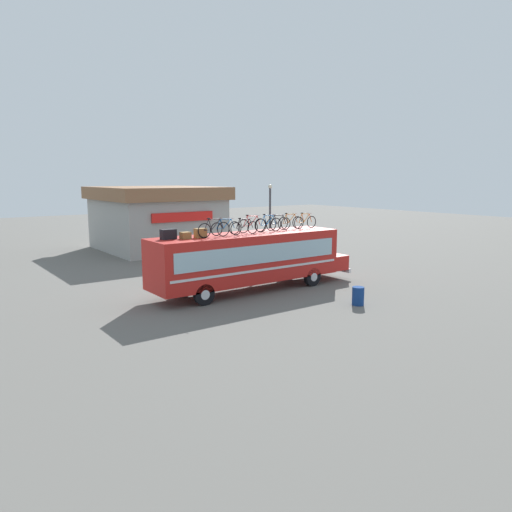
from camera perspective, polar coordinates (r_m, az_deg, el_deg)
ground_plane at (r=25.51m, az=-1.01°, el=-4.17°), size 120.00×120.00×0.00m
bus at (r=25.27m, az=-0.65°, el=-0.19°), size 11.92×2.58×3.06m
luggage_bag_1 at (r=22.99m, az=-10.35°, el=2.55°), size 0.70×0.41×0.48m
luggage_bag_2 at (r=23.02m, az=-8.37°, el=2.42°), size 0.45×0.41×0.33m
luggage_bag_3 at (r=23.37m, az=-6.61°, el=2.72°), size 0.54×0.38×0.45m
rooftop_bicycle_1 at (r=23.48m, az=-5.01°, el=3.19°), size 1.80×0.44×0.96m
rooftop_bicycle_2 at (r=24.31m, az=-3.64°, el=3.36°), size 1.73×0.44×0.90m
rooftop_bicycle_3 at (r=24.52m, az=-1.39°, el=3.41°), size 1.69×0.44×0.87m
rooftop_bicycle_4 at (r=25.41m, az=-0.50°, el=3.69°), size 1.82×0.44×0.96m
rooftop_bicycle_5 at (r=25.73m, az=1.47°, el=3.77°), size 1.74×0.44×0.97m
rooftop_bicycle_6 at (r=26.56m, az=2.68°, el=3.87°), size 1.71×0.44×0.90m
rooftop_bicycle_7 at (r=27.21m, az=4.06°, el=4.01°), size 1.76×0.44×0.93m
rooftop_bicycle_8 at (r=27.64m, az=5.85°, el=4.06°), size 1.66×0.44×0.92m
roadside_building at (r=41.12m, az=-11.70°, el=4.51°), size 9.16×10.01×5.19m
trash_bin at (r=23.16m, az=12.00°, el=-4.66°), size 0.56×0.56×0.87m
street_lamp at (r=33.21m, az=1.67°, el=4.41°), size 0.28×0.28×5.48m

